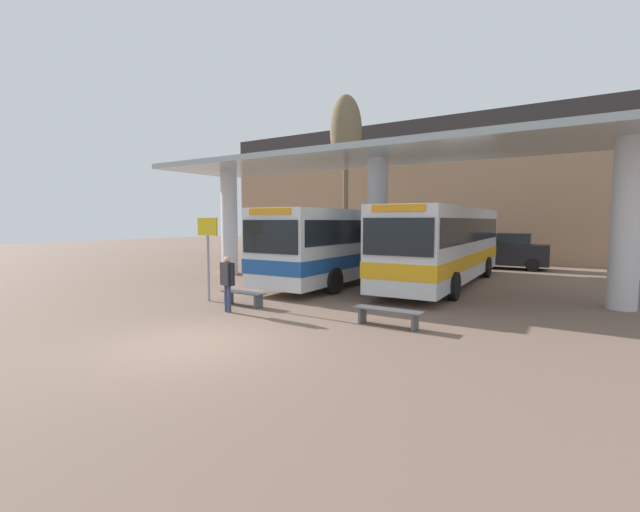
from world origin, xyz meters
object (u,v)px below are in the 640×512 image
object	(u,v)px
transit_bus_center_bay	(445,242)
waiting_bench_mid_platform	(388,313)
parked_car_street	(508,251)
transit_bus_left_bay	(349,242)
info_sign_platform	(208,242)
pedestrian_waiting	(227,278)
waiting_bench_near_pillar	(243,295)
poplar_tree_behind_left	(346,134)

from	to	relation	value
transit_bus_center_bay	waiting_bench_mid_platform	xyz separation A→B (m)	(0.96, -8.27, -1.48)
transit_bus_center_bay	parked_car_street	xyz separation A→B (m)	(1.34, 7.91, -0.83)
transit_bus_left_bay	info_sign_platform	distance (m)	7.28
pedestrian_waiting	parked_car_street	distance (m)	17.91
waiting_bench_near_pillar	pedestrian_waiting	bearing A→B (deg)	-74.53
transit_bus_center_bay	waiting_bench_mid_platform	world-z (taller)	transit_bus_center_bay
transit_bus_left_bay	transit_bus_center_bay	distance (m)	4.27
poplar_tree_behind_left	parked_car_street	xyz separation A→B (m)	(9.67, 1.81, -7.34)
waiting_bench_mid_platform	parked_car_street	xyz separation A→B (m)	(0.38, 16.18, 0.65)
info_sign_platform	transit_bus_left_bay	bearing A→B (deg)	77.59
info_sign_platform	poplar_tree_behind_left	size ratio (longest dim) A/B	0.26
transit_bus_center_bay	info_sign_platform	size ratio (longest dim) A/B	4.24
parked_car_street	info_sign_platform	bearing A→B (deg)	-117.07
transit_bus_left_bay	poplar_tree_behind_left	size ratio (longest dim) A/B	1.09
transit_bus_center_bay	parked_car_street	distance (m)	8.07
waiting_bench_near_pillar	pedestrian_waiting	size ratio (longest dim) A/B	0.95
waiting_bench_near_pillar	info_sign_platform	bearing A→B (deg)	-179.82
transit_bus_left_bay	waiting_bench_near_pillar	xyz separation A→B (m)	(0.02, -7.10, -1.45)
poplar_tree_behind_left	info_sign_platform	bearing A→B (deg)	-79.53
transit_bus_center_bay	info_sign_platform	bearing A→B (deg)	53.21
transit_bus_left_bay	pedestrian_waiting	xyz separation A→B (m)	(0.29, -8.07, -0.76)
waiting_bench_near_pillar	info_sign_platform	xyz separation A→B (m)	(-1.58, -0.01, 1.70)
waiting_bench_mid_platform	poplar_tree_behind_left	world-z (taller)	poplar_tree_behind_left
waiting_bench_near_pillar	waiting_bench_mid_platform	size ratio (longest dim) A/B	0.87
transit_bus_left_bay	info_sign_platform	world-z (taller)	transit_bus_left_bay
pedestrian_waiting	poplar_tree_behind_left	xyz separation A→B (m)	(-4.51, 15.34, 7.31)
info_sign_platform	pedestrian_waiting	bearing A→B (deg)	-27.51
transit_bus_center_bay	waiting_bench_near_pillar	distance (m)	9.35
waiting_bench_mid_platform	info_sign_platform	world-z (taller)	info_sign_platform
transit_bus_left_bay	waiting_bench_near_pillar	world-z (taller)	transit_bus_left_bay
transit_bus_center_bay	waiting_bench_mid_platform	size ratio (longest dim) A/B	6.55
waiting_bench_near_pillar	pedestrian_waiting	world-z (taller)	pedestrian_waiting
transit_bus_left_bay	transit_bus_center_bay	xyz separation A→B (m)	(4.11, 1.17, 0.04)
pedestrian_waiting	poplar_tree_behind_left	bearing A→B (deg)	120.85
transit_bus_center_bay	waiting_bench_near_pillar	bearing A→B (deg)	61.32
waiting_bench_near_pillar	poplar_tree_behind_left	size ratio (longest dim) A/B	0.15
transit_bus_left_bay	pedestrian_waiting	distance (m)	8.11
transit_bus_center_bay	poplar_tree_behind_left	bearing A→B (deg)	-38.59
transit_bus_center_bay	parked_car_street	world-z (taller)	transit_bus_center_bay
transit_bus_left_bay	waiting_bench_mid_platform	bearing A→B (deg)	124.39
poplar_tree_behind_left	waiting_bench_mid_platform	bearing A→B (deg)	-57.13
info_sign_platform	waiting_bench_near_pillar	bearing A→B (deg)	0.18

